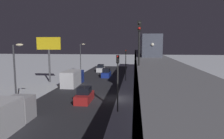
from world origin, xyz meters
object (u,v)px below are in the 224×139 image
(rail_signal, at_px, (139,35))
(commercial_billboard, at_px, (49,48))
(sedan_blue, at_px, (106,73))
(delivery_van, at_px, (3,116))
(sedan_red, at_px, (84,96))
(sedan_white, at_px, (101,69))
(box_truck, at_px, (73,78))
(traffic_light_mid, at_px, (126,61))
(subway_train, at_px, (146,45))
(traffic_light_near, at_px, (118,75))

(rail_signal, relative_size, commercial_billboard, 0.45)
(sedan_blue, relative_size, delivery_van, 0.60)
(sedan_red, bearing_deg, commercial_billboard, 128.58)
(rail_signal, bearing_deg, sedan_white, -75.30)
(box_truck, xyz_separation_m, delivery_van, (0.00, 20.38, 0.00))
(box_truck, height_order, traffic_light_mid, traffic_light_mid)
(sedan_white, xyz_separation_m, traffic_light_mid, (-7.50, 13.43, 3.40))
(subway_train, height_order, rail_signal, rail_signal)
(traffic_light_near, bearing_deg, sedan_blue, -79.13)
(commercial_billboard, bearing_deg, box_truck, 156.87)
(sedan_red, xyz_separation_m, sedan_blue, (-0.00, -20.89, 0.00))
(sedan_blue, height_order, traffic_light_near, traffic_light_near)
(subway_train, relative_size, delivery_van, 4.98)
(delivery_van, height_order, traffic_light_mid, traffic_light_mid)
(rail_signal, distance_m, delivery_van, 13.93)
(box_truck, height_order, delivery_van, same)
(delivery_van, xyz_separation_m, traffic_light_near, (-9.50, -6.32, 2.85))
(rail_signal, height_order, sedan_blue, rail_signal)
(sedan_red, distance_m, traffic_light_near, 6.82)
(box_truck, bearing_deg, rail_signal, 123.57)
(subway_train, height_order, sedan_white, subway_train)
(sedan_red, height_order, box_truck, box_truck)
(traffic_light_mid, bearing_deg, sedan_white, -60.81)
(sedan_red, bearing_deg, subway_train, 67.89)
(rail_signal, distance_m, traffic_light_mid, 24.07)
(traffic_light_mid, xyz_separation_m, commercial_billboard, (14.89, 3.64, 2.63))
(subway_train, xyz_separation_m, commercial_billboard, (19.21, 9.42, -0.60))
(sedan_white, bearing_deg, rail_signal, 104.70)
(traffic_light_mid, bearing_deg, sedan_red, 74.02)
(rail_signal, bearing_deg, subway_train, -94.09)
(subway_train, distance_m, sedan_red, 24.86)
(box_truck, distance_m, traffic_light_mid, 11.56)
(sedan_blue, height_order, box_truck, box_truck)
(sedan_white, distance_m, box_truck, 19.48)
(traffic_light_near, bearing_deg, box_truck, -55.95)
(sedan_blue, distance_m, commercial_billboard, 14.36)
(traffic_light_mid, height_order, commercial_billboard, commercial_billboard)
(traffic_light_mid, bearing_deg, sedan_blue, -43.63)
(sedan_red, height_order, sedan_white, same)
(subway_train, height_order, delivery_van, subway_train)
(sedan_red, bearing_deg, rail_signal, -46.09)
(rail_signal, xyz_separation_m, traffic_light_mid, (2.22, -23.60, -4.18))
(subway_train, bearing_deg, delivery_van, 66.71)
(delivery_van, xyz_separation_m, commercial_billboard, (5.39, -22.68, 5.48))
(sedan_red, bearing_deg, traffic_light_mid, 74.02)
(subway_train, xyz_separation_m, traffic_light_near, (4.32, 25.78, -3.24))
(rail_signal, xyz_separation_m, box_truck, (11.72, -17.66, -7.03))
(sedan_blue, relative_size, traffic_light_near, 0.70)
(sedan_blue, bearing_deg, traffic_light_mid, -43.63)
(traffic_light_near, distance_m, commercial_billboard, 22.28)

